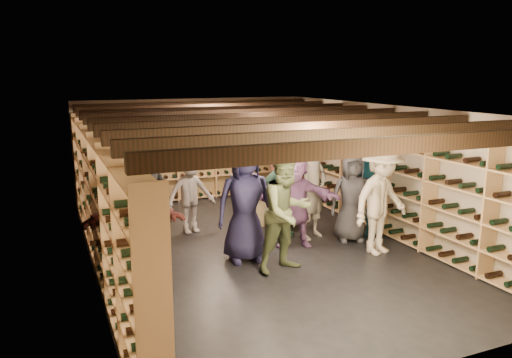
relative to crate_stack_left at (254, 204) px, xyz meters
The scene contains 23 objects.
ground 1.44m from the crate_stack_left, 109.32° to the right, with size 8.00×8.00×0.00m, color black.
walls 1.58m from the crate_stack_left, 109.32° to the right, with size 5.52×8.02×2.40m.
ceiling 2.41m from the crate_stack_left, 109.32° to the right, with size 5.50×8.00×0.01m, color beige.
ceiling_joists 2.29m from the crate_stack_left, 109.32° to the right, with size 5.40×7.12×0.18m.
wine_rack_left 3.36m from the crate_stack_left, 156.75° to the right, with size 0.32×7.50×2.15m.
wine_rack_right 2.57m from the crate_stack_left, 31.59° to the right, with size 0.32×7.50×2.15m.
wine_rack_back 2.65m from the crate_stack_left, 100.21° to the left, with size 4.70×0.30×2.15m.
crate_stack_left is the anchor object (origin of this frame).
crate_stack_right 0.39m from the crate_stack_left, ahead, with size 0.50×0.34×0.51m.
crate_loose 1.55m from the crate_stack_left, 53.63° to the left, with size 0.50×0.33×0.17m, color tan.
person_0 3.47m from the crate_stack_left, 139.77° to the right, with size 0.76×0.50×1.56m, color black.
person_1 2.67m from the crate_stack_left, 151.88° to the right, with size 0.68×0.45×1.87m, color black.
person_2 2.47m from the crate_stack_left, 101.10° to the right, with size 0.90×0.70×1.85m, color #55603B.
person_3 2.71m from the crate_stack_left, 60.36° to the right, with size 1.19×0.68×1.84m, color beige.
person_4 2.21m from the crate_stack_left, 37.23° to the right, with size 1.03×0.43×1.76m, color #1A6583.
person_5 3.15m from the crate_stack_left, 147.49° to the right, with size 1.51×0.48×1.63m, color brown.
person_6 2.00m from the crate_stack_left, 117.04° to the right, with size 0.94×0.61×1.91m, color #1F1D41.
person_7 1.42m from the crate_stack_left, 59.25° to the right, with size 0.67×0.44×1.82m, color gray.
person_8 0.78m from the crate_stack_left, 35.52° to the right, with size 0.87×0.68×1.79m, color #4C2118.
person_9 1.34m from the crate_stack_left, behind, with size 1.00×0.58×1.55m, color #9F9590.
person_10 0.94m from the crate_stack_left, 75.21° to the right, with size 0.94×0.39×1.60m, color #244437.
person_11 1.49m from the crate_stack_left, 83.41° to the right, with size 1.57×0.50×1.69m, color #835288.
person_12 2.04m from the crate_stack_left, 51.72° to the right, with size 0.79×0.51×1.61m, color #36363B.
Camera 1 is at (-3.28, -7.57, 2.97)m, focal length 35.00 mm.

